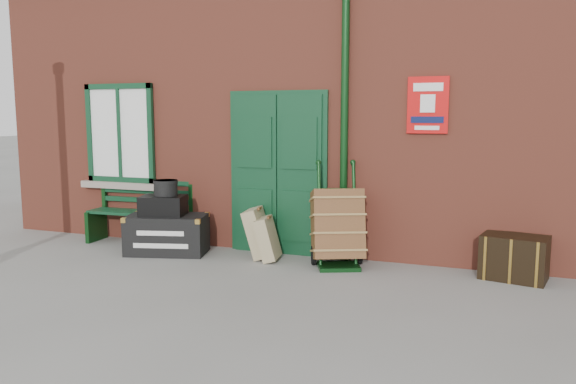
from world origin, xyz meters
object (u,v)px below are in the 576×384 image
at_px(porter_trolley, 337,226).
at_px(bench, 142,211).
at_px(houdini_trunk, 167,234).
at_px(dark_trunk, 514,257).

bearing_deg(porter_trolley, bench, 152.37).
xyz_separation_m(bench, houdini_trunk, (0.72, -0.43, -0.22)).
distance_m(houdini_trunk, porter_trolley, 2.43).
bearing_deg(dark_trunk, bench, -169.42).
distance_m(porter_trolley, dark_trunk, 2.14).
bearing_deg(houdini_trunk, dark_trunk, -10.89).
xyz_separation_m(bench, dark_trunk, (5.25, -0.08, -0.23)).
height_order(bench, houdini_trunk, bench).
bearing_deg(porter_trolley, houdini_trunk, 161.41).
height_order(houdini_trunk, porter_trolley, porter_trolley).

